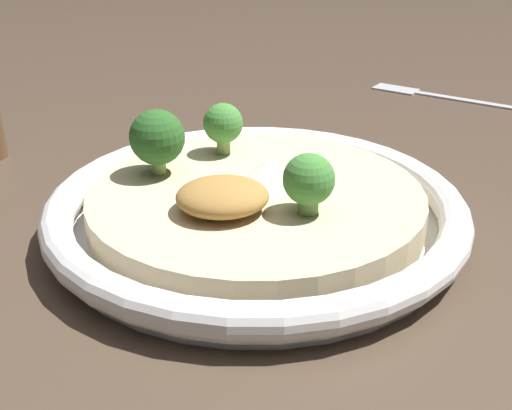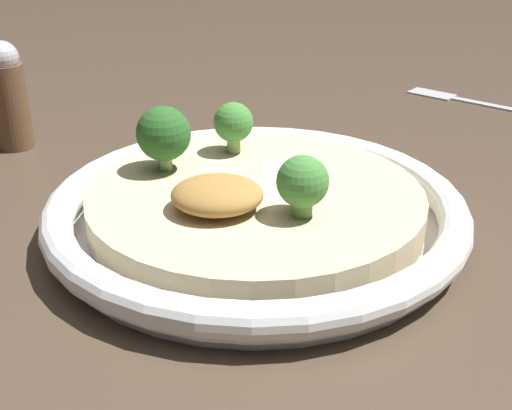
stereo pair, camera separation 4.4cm
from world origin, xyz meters
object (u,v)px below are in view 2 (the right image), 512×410
object	(u,v)px
broccoli_front	(303,183)
broccoli_back_left	(164,134)
broccoli_back	(233,123)
pepper_shaker	(8,96)
fork_utensil	(465,100)
risotto_bowl	(256,208)

from	to	relation	value
broccoli_front	broccoli_back_left	bearing A→B (deg)	142.80
broccoli_back	pepper_shaker	xyz separation A→B (m)	(-0.21, 0.09, -0.00)
broccoli_back	broccoli_front	bearing A→B (deg)	-66.44
broccoli_front	broccoli_back	bearing A→B (deg)	113.56
broccoli_front	fork_utensil	xyz separation A→B (m)	(0.20, 0.35, -0.05)
risotto_bowl	fork_utensil	size ratio (longest dim) A/B	2.01
broccoli_back_left	broccoli_back	bearing A→B (deg)	37.09
risotto_bowl	fork_utensil	bearing A→B (deg)	53.23
broccoli_front	broccoli_back_left	world-z (taller)	broccoli_back_left
broccoli_back	pepper_shaker	world-z (taller)	pepper_shaker
broccoli_back_left	pepper_shaker	world-z (taller)	pepper_shaker
broccoli_back	risotto_bowl	bearing A→B (deg)	-75.58
broccoli_back_left	pepper_shaker	size ratio (longest dim) A/B	0.48
broccoli_back	broccoli_back_left	distance (m)	0.06
broccoli_front	fork_utensil	world-z (taller)	broccoli_front
broccoli_back	fork_utensil	bearing A→B (deg)	43.70
risotto_bowl	broccoli_back	xyz separation A→B (m)	(-0.02, 0.07, 0.04)
broccoli_back_left	fork_utensil	bearing A→B (deg)	42.72
broccoli_back	pepper_shaker	distance (m)	0.22
risotto_bowl	broccoli_front	xyz separation A→B (m)	(0.03, -0.04, 0.04)
broccoli_front	pepper_shaker	size ratio (longest dim) A/B	0.40
broccoli_back_left	pepper_shaker	distance (m)	0.20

